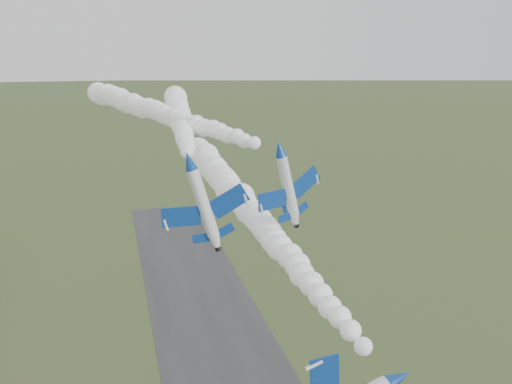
# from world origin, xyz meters

# --- Properties ---
(jet_lead) EXTENTS (4.18, 13.61, 10.75)m
(jet_lead) POSITION_xyz_m (4.47, -5.52, 30.35)
(jet_lead) COLOR silver
(smoke_trail_jet_lead) EXTENTS (12.86, 77.64, 5.64)m
(smoke_trail_jet_lead) POSITION_xyz_m (1.81, 36.35, 33.49)
(smoke_trail_jet_lead) COLOR white
(jet_pair_left) EXTENTS (10.83, 13.40, 4.17)m
(jet_pair_left) POSITION_xyz_m (-9.03, 23.53, 44.37)
(jet_pair_left) COLOR silver
(smoke_trail_jet_pair_left) EXTENTS (11.60, 66.94, 5.02)m
(smoke_trail_jet_pair_left) POSITION_xyz_m (-5.59, 60.17, 45.55)
(smoke_trail_jet_pair_left) COLOR white
(jet_pair_right) EXTENTS (10.22, 12.18, 3.90)m
(jet_pair_right) POSITION_xyz_m (2.79, 24.53, 45.19)
(jet_pair_right) COLOR silver
(smoke_trail_jet_pair_right) EXTENTS (28.64, 62.84, 4.63)m
(smoke_trail_jet_pair_right) POSITION_xyz_m (-9.79, 58.47, 46.60)
(smoke_trail_jet_pair_right) COLOR white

